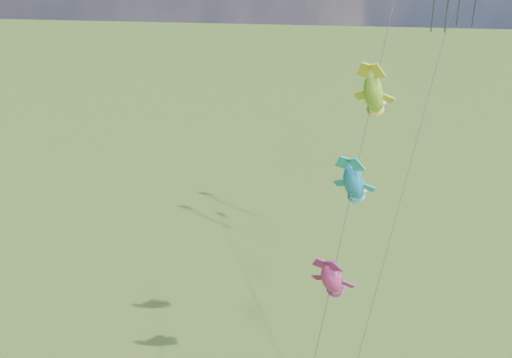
# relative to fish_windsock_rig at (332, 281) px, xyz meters

# --- Properties ---
(fish_windsock_rig) EXTENTS (4.27, 15.45, 19.81)m
(fish_windsock_rig) POSITION_rel_fish_windsock_rig_xyz_m (0.00, 0.00, 0.00)
(fish_windsock_rig) COLOR brown
(fish_windsock_rig) RESTS_ON ground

